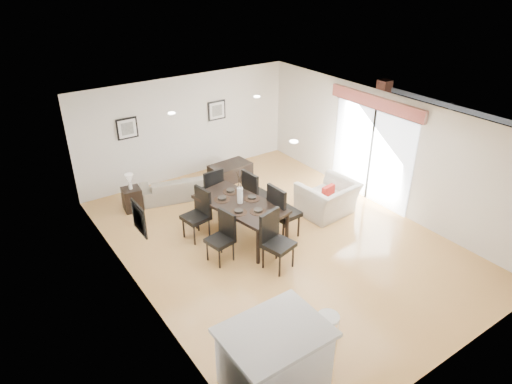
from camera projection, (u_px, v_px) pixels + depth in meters
ground at (278, 240)px, 9.67m from camera, size 8.00×8.00×0.00m
wall_back at (187, 127)px, 11.96m from camera, size 6.00×0.04×2.70m
wall_front at (459, 293)px, 6.13m from camera, size 6.00×0.04×2.70m
wall_left at (135, 230)px, 7.53m from camera, size 0.04×8.00×2.70m
wall_right at (382, 150)px, 10.55m from camera, size 0.04×8.00×2.70m
ceiling at (281, 118)px, 8.41m from camera, size 6.00×8.00×0.02m
sofa at (180, 186)px, 11.28m from camera, size 2.04×1.20×0.56m
armchair at (328, 199)px, 10.48m from camera, size 1.30×1.16×0.79m
courtyard_plant_a at (479, 174)px, 11.81m from camera, size 0.65×0.59×0.65m
courtyard_plant_b at (413, 149)px, 13.38m from camera, size 0.40×0.40×0.60m
dining_table at (240, 206)px, 9.46m from camera, size 1.36×2.14×0.83m
dining_chair_wnear at (223, 234)px, 8.83m from camera, size 0.54×0.54×1.03m
dining_chair_wfar at (199, 211)px, 9.54m from camera, size 0.56×0.56×1.10m
dining_chair_enear at (281, 209)px, 9.47m from camera, size 0.57×0.57×1.22m
dining_chair_efar at (254, 192)px, 10.20m from camera, size 0.57×0.57×1.16m
dining_chair_head at (274, 237)px, 8.60m from camera, size 0.63×0.63×1.16m
dining_chair_foot at (211, 189)px, 10.41m from camera, size 0.53×0.53×1.12m
vase at (240, 191)px, 9.29m from camera, size 0.88×1.38×0.73m
coffee_table at (230, 172)px, 12.19m from camera, size 1.12×0.73×0.43m
side_table at (132, 199)px, 10.70m from camera, size 0.46×0.46×0.55m
table_lamp at (129, 179)px, 10.46m from camera, size 0.19×0.19×0.37m
cushion at (328, 193)px, 10.24m from camera, size 0.35×0.15×0.34m
kitchen_island at (274, 357)px, 6.24m from camera, size 1.41×1.09×0.99m
bar_stool at (328, 321)px, 6.67m from camera, size 0.33×0.33×0.73m
framed_print_back_left at (127, 128)px, 10.99m from camera, size 0.52×0.04×0.52m
framed_print_back_right at (217, 110)px, 12.25m from camera, size 0.52×0.04×0.52m
framed_print_left_wall at (139, 219)px, 7.26m from camera, size 0.04×0.52×0.52m
sliding_door at (373, 134)px, 10.60m from camera, size 0.12×2.70×2.57m
courtyard at (433, 130)px, 12.98m from camera, size 6.00×6.00×2.00m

